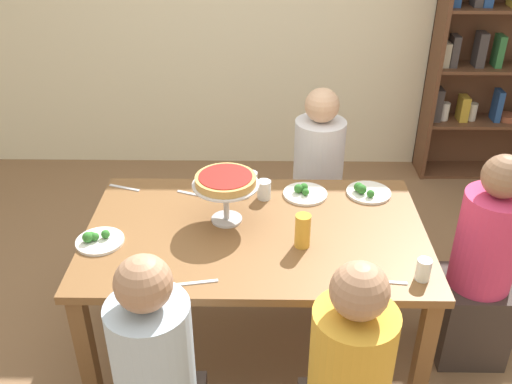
{
  "coord_description": "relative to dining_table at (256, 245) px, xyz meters",
  "views": [
    {
      "loc": [
        0.03,
        -2.24,
        2.27
      ],
      "look_at": [
        0.0,
        0.1,
        0.89
      ],
      "focal_mm": 39.95,
      "sensor_mm": 36.0,
      "label": 1
    }
  ],
  "objects": [
    {
      "name": "ground_plane",
      "position": [
        0.0,
        0.0,
        -0.65
      ],
      "size": [
        12.0,
        12.0,
        0.0
      ],
      "primitive_type": "plane",
      "color": "#846042"
    },
    {
      "name": "cutlery_knife_far",
      "position": [
        -0.24,
        -0.4,
        0.09
      ],
      "size": [
        0.18,
        0.05,
        0.0
      ],
      "primitive_type": "cube",
      "rotation": [
        0.0,
        0.0,
        0.18
      ],
      "color": "silver",
      "rests_on": "dining_table"
    },
    {
      "name": "water_glass_clear_near",
      "position": [
        -0.03,
        0.39,
        0.13
      ],
      "size": [
        0.07,
        0.07,
        0.1
      ],
      "primitive_type": "cylinder",
      "color": "white",
      "rests_on": "dining_table"
    },
    {
      "name": "water_glass_clear_far",
      "position": [
        0.04,
        0.29,
        0.14
      ],
      "size": [
        0.07,
        0.07,
        0.1
      ],
      "primitive_type": "cylinder",
      "color": "white",
      "rests_on": "dining_table"
    },
    {
      "name": "dining_table",
      "position": [
        0.0,
        0.0,
        0.0
      ],
      "size": [
        1.61,
        0.99,
        0.74
      ],
      "color": "brown",
      "rests_on": "ground_plane"
    },
    {
      "name": "diner_head_east",
      "position": [
        1.1,
        -0.02,
        -0.16
      ],
      "size": [
        0.34,
        0.34,
        1.15
      ],
      "rotation": [
        0.0,
        0.0,
        3.14
      ],
      "color": "#382D28",
      "rests_on": "ground_plane"
    },
    {
      "name": "diner_far_right",
      "position": [
        0.37,
        0.81,
        -0.16
      ],
      "size": [
        0.34,
        0.34,
        1.15
      ],
      "rotation": [
        0.0,
        0.0,
        -1.57
      ],
      "color": "#382D28",
      "rests_on": "ground_plane"
    },
    {
      "name": "salad_plate_far_diner",
      "position": [
        0.25,
        0.33,
        0.1
      ],
      "size": [
        0.23,
        0.23,
        0.06
      ],
      "color": "white",
      "rests_on": "dining_table"
    },
    {
      "name": "cutlery_spare_fork",
      "position": [
        -0.71,
        0.39,
        0.09
      ],
      "size": [
        0.18,
        0.07,
        0.0
      ],
      "primitive_type": "cube",
      "rotation": [
        0.0,
        0.0,
        2.81
      ],
      "color": "silver",
      "rests_on": "dining_table"
    },
    {
      "name": "cutlery_knife_near",
      "position": [
        -0.49,
        -0.4,
        0.09
      ],
      "size": [
        0.17,
        0.08,
        0.0
      ],
      "primitive_type": "cube",
      "rotation": [
        0.0,
        0.0,
        0.39
      ],
      "color": "silver",
      "rests_on": "dining_table"
    },
    {
      "name": "beer_glass_amber_tall",
      "position": [
        0.21,
        -0.12,
        0.17
      ],
      "size": [
        0.07,
        0.07,
        0.16
      ],
      "primitive_type": "cylinder",
      "color": "gold",
      "rests_on": "dining_table"
    },
    {
      "name": "deep_dish_pizza_stand",
      "position": [
        -0.14,
        0.08,
        0.29
      ],
      "size": [
        0.32,
        0.32,
        0.25
      ],
      "color": "silver",
      "rests_on": "dining_table"
    },
    {
      "name": "cutlery_fork_far",
      "position": [
        -0.33,
        0.32,
        0.09
      ],
      "size": [
        0.17,
        0.08,
        0.0
      ],
      "primitive_type": "cube",
      "rotation": [
        0.0,
        0.0,
        2.78
      ],
      "color": "silver",
      "rests_on": "dining_table"
    },
    {
      "name": "bookshelf",
      "position": [
        1.86,
        2.01,
        0.51
      ],
      "size": [
        1.1,
        0.3,
        2.21
      ],
      "color": "brown",
      "rests_on": "ground_plane"
    },
    {
      "name": "salad_plate_spare",
      "position": [
        0.58,
        0.34,
        0.1
      ],
      "size": [
        0.23,
        0.23,
        0.07
      ],
      "color": "white",
      "rests_on": "dining_table"
    },
    {
      "name": "water_glass_clear_spare",
      "position": [
        0.7,
        -0.35,
        0.13
      ],
      "size": [
        0.06,
        0.06,
        0.1
      ],
      "primitive_type": "cylinder",
      "color": "white",
      "rests_on": "dining_table"
    },
    {
      "name": "cutlery_fork_near",
      "position": [
        0.55,
        -0.38,
        0.09
      ],
      "size": [
        0.18,
        0.04,
        0.0
      ],
      "primitive_type": "cube",
      "rotation": [
        0.0,
        0.0,
        -0.11
      ],
      "color": "silver",
      "rests_on": "dining_table"
    },
    {
      "name": "salad_plate_near_diner",
      "position": [
        -0.72,
        -0.11,
        0.1
      ],
      "size": [
        0.22,
        0.22,
        0.06
      ],
      "color": "white",
      "rests_on": "dining_table"
    }
  ]
}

